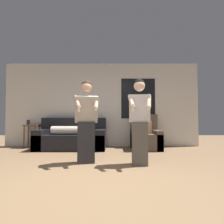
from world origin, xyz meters
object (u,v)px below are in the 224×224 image
(couch, at_px, (72,138))
(person_right, at_px, (139,120))
(side_table, at_px, (32,129))
(person_left, at_px, (86,121))
(armchair, at_px, (145,137))

(couch, xyz_separation_m, person_right, (1.73, -1.80, 0.54))
(couch, bearing_deg, side_table, 169.22)
(person_left, bearing_deg, side_table, 136.03)
(couch, xyz_separation_m, side_table, (-1.31, 0.25, 0.24))
(person_left, bearing_deg, couch, 111.83)
(couch, bearing_deg, armchair, -0.76)
(armchair, distance_m, person_left, 2.28)
(side_table, xyz_separation_m, person_left, (1.97, -1.90, 0.29))
(side_table, bearing_deg, person_left, -43.97)
(couch, height_order, armchair, armchair)
(armchair, bearing_deg, side_table, 175.43)
(couch, xyz_separation_m, person_left, (0.66, -1.66, 0.52))
(armchair, height_order, person_left, person_left)
(armchair, relative_size, person_left, 0.61)
(side_table, distance_m, person_left, 2.76)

